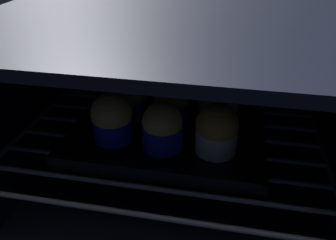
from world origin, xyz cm
name	(u,v)px	position (x,y,z in cm)	size (l,w,h in cm)	color
oven_cavity	(173,111)	(0.00, 26.25, 17.00)	(59.00, 47.00, 37.00)	black
oven_rack	(168,139)	(0.00, 22.00, 13.60)	(54.80, 42.00, 0.80)	#444756
baking_tray	(168,134)	(0.00, 21.88, 14.69)	(33.61, 25.10, 2.20)	black
muffin_row0_col0	(112,118)	(-8.80, 18.01, 19.16)	(7.10, 7.10, 8.50)	#1928B7
muffin_row0_col1	(161,127)	(-0.17, 17.26, 18.93)	(6.74, 6.74, 8.07)	#1928B7
muffin_row0_col2	(217,130)	(8.74, 17.73, 19.14)	(6.91, 6.91, 8.39)	silver
muffin_row1_col0	(129,100)	(-8.26, 25.78, 18.84)	(6.75, 6.75, 7.95)	#1928B7
muffin_row1_col1	(172,101)	(-0.10, 26.27, 19.17)	(6.83, 6.83, 8.40)	#1928B7
muffin_row1_col2	(218,106)	(8.35, 25.79, 19.13)	(7.27, 7.27, 8.37)	#1928B7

